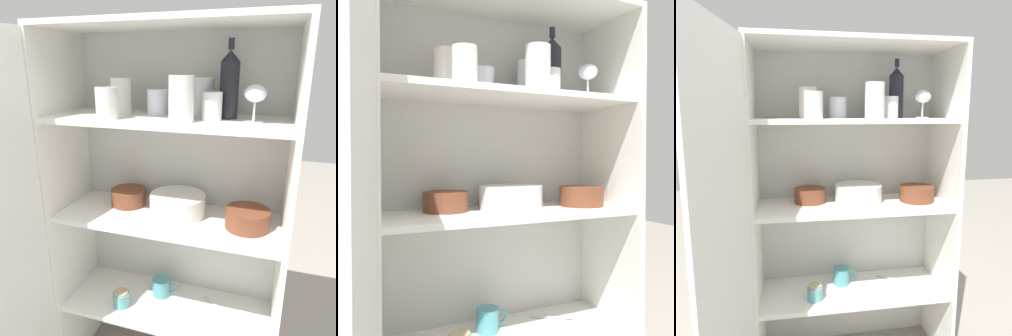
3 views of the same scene
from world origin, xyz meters
TOP-DOWN VIEW (x-y plane):
  - cupboard_back_panel at (0.00, 0.32)m, footprint 0.89×0.02m
  - cupboard_side_left at (-0.44, 0.16)m, footprint 0.02×0.35m
  - cupboard_side_right at (0.44, 0.16)m, footprint 0.02×0.35m
  - cupboard_top_panel at (0.00, 0.16)m, footprint 0.89×0.35m
  - shelf_board_lower at (0.00, 0.16)m, footprint 0.86×0.31m
  - shelf_board_middle at (0.00, 0.16)m, footprint 0.86×0.31m
  - shelf_board_upper at (0.00, 0.16)m, footprint 0.86×0.31m
  - tumbler_glass_0 at (-0.20, 0.20)m, footprint 0.08×0.08m
  - tumbler_glass_1 at (-0.06, 0.22)m, footprint 0.08×0.08m
  - tumbler_glass_2 at (0.16, 0.14)m, footprint 0.07×0.07m
  - tumbler_glass_3 at (-0.18, 0.05)m, footprint 0.08×0.08m
  - tumbler_glass_4 at (0.12, 0.23)m, footprint 0.07×0.07m
  - tumbler_glass_5 at (0.07, 0.08)m, footprint 0.08×0.08m
  - wine_glass_0 at (0.30, 0.12)m, footprint 0.07×0.07m
  - wine_bottle at (0.21, 0.20)m, footprint 0.07×0.07m
  - plate_stack_white at (0.03, 0.19)m, footprint 0.22×0.22m
  - mixing_bowl_large at (0.31, 0.16)m, footprint 0.16×0.16m
  - serving_bowl_small at (-0.19, 0.22)m, footprint 0.15×0.15m
  - coffee_mug_primary at (-0.04, 0.21)m, footprint 0.12×0.08m
  - storage_jar at (-0.19, 0.09)m, footprint 0.07×0.07m
  - serving_spoon at (0.23, 0.20)m, footprint 0.15×0.10m

SIDE VIEW (x-z plane):
  - shelf_board_lower at x=0.00m, z-range 0.34..0.36m
  - serving_spoon at x=0.23m, z-range 0.36..0.37m
  - storage_jar at x=-0.19m, z-range 0.36..0.43m
  - coffee_mug_primary at x=-0.04m, z-range 0.36..0.44m
  - cupboard_back_panel at x=0.00m, z-range 0.00..1.47m
  - cupboard_side_left at x=-0.44m, z-range 0.00..1.47m
  - cupboard_side_right at x=0.44m, z-range 0.00..1.47m
  - shelf_board_middle at x=0.00m, z-range 0.76..0.78m
  - serving_bowl_small at x=-0.19m, z-range 0.79..0.85m
  - mixing_bowl_large at x=0.31m, z-range 0.79..0.86m
  - plate_stack_white at x=0.03m, z-range 0.78..0.86m
  - shelf_board_upper at x=0.00m, z-range 1.15..1.17m
  - tumbler_glass_1 at x=-0.06m, z-range 1.17..1.26m
  - tumbler_glass_2 at x=0.16m, z-range 1.17..1.27m
  - tumbler_glass_3 at x=-0.18m, z-range 1.17..1.28m
  - tumbler_glass_0 at x=-0.20m, z-range 1.17..1.30m
  - tumbler_glass_4 at x=0.12m, z-range 1.17..1.31m
  - tumbler_glass_5 at x=0.07m, z-range 1.17..1.32m
  - wine_glass_0 at x=0.30m, z-range 1.20..1.32m
  - wine_bottle at x=0.21m, z-range 1.15..1.42m
  - cupboard_top_panel at x=0.00m, z-range 1.47..1.49m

